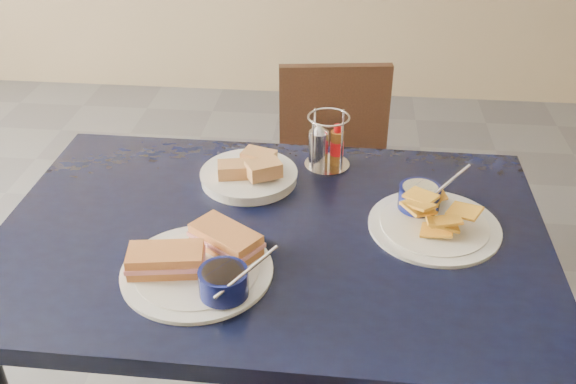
# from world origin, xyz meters

# --- Properties ---
(dining_table) EXTENTS (1.15, 0.77, 0.75)m
(dining_table) POSITION_xyz_m (0.23, 0.05, 0.68)
(dining_table) COLOR black
(dining_table) RESTS_ON ground
(chair_far) EXTENTS (0.41, 0.40, 0.78)m
(chair_far) POSITION_xyz_m (0.35, 0.85, 0.45)
(chair_far) COLOR black
(chair_far) RESTS_ON ground
(sandwich_plate) EXTENTS (0.31, 0.29, 0.12)m
(sandwich_plate) POSITION_xyz_m (0.12, -0.10, 0.77)
(sandwich_plate) COLOR white
(sandwich_plate) RESTS_ON dining_table
(plantain_plate) EXTENTS (0.28, 0.28, 0.12)m
(plantain_plate) POSITION_xyz_m (0.56, 0.11, 0.77)
(plantain_plate) COLOR white
(plantain_plate) RESTS_ON dining_table
(bread_basket) EXTENTS (0.22, 0.22, 0.07)m
(bread_basket) POSITION_xyz_m (0.16, 0.24, 0.77)
(bread_basket) COLOR white
(bread_basket) RESTS_ON dining_table
(condiment_caddy) EXTENTS (0.11, 0.11, 0.14)m
(condiment_caddy) POSITION_xyz_m (0.33, 0.33, 0.81)
(condiment_caddy) COLOR silver
(condiment_caddy) RESTS_ON dining_table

